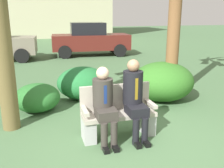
{
  "coord_description": "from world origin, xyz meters",
  "views": [
    {
      "loc": [
        -1.43,
        -3.55,
        2.08
      ],
      "look_at": [
        -0.16,
        0.69,
        0.85
      ],
      "focal_mm": 40.33,
      "sensor_mm": 36.0,
      "label": 1
    }
  ],
  "objects": [
    {
      "name": "parked_car_far",
      "position": [
        1.23,
        9.31,
        0.84
      ],
      "size": [
        4.01,
        1.97,
        1.68
      ],
      "color": "#591E19",
      "rests_on": "ground"
    },
    {
      "name": "shrub_near_bench",
      "position": [
        -1.51,
        1.94,
        0.31
      ],
      "size": [
        1.0,
        0.92,
        0.62
      ],
      "primitive_type": "ellipsoid",
      "color": "#2A6A2B",
      "rests_on": "ground"
    },
    {
      "name": "ground_plane",
      "position": [
        0.0,
        0.0,
        0.0
      ],
      "size": [
        80.0,
        80.0,
        0.0
      ],
      "primitive_type": "plane",
      "color": "#4A6D45"
    },
    {
      "name": "seated_man_right",
      "position": [
        0.1,
        0.23,
        0.75
      ],
      "size": [
        0.34,
        0.72,
        1.36
      ],
      "color": "black",
      "rests_on": "ground"
    },
    {
      "name": "seated_man_left",
      "position": [
        -0.44,
        0.22,
        0.71
      ],
      "size": [
        0.34,
        0.72,
        1.26
      ],
      "color": "#38332D",
      "rests_on": "ground"
    },
    {
      "name": "shrub_far_lawn",
      "position": [
        1.49,
        1.85,
        0.48
      ],
      "size": [
        1.53,
        1.41,
        0.96
      ],
      "primitive_type": "ellipsoid",
      "color": "#316B23",
      "rests_on": "ground"
    },
    {
      "name": "park_bench",
      "position": [
        -0.16,
        0.34,
        0.39
      ],
      "size": [
        1.27,
        0.44,
        0.9
      ],
      "color": "#B7AD9E",
      "rests_on": "ground"
    },
    {
      "name": "shrub_mid_lawn",
      "position": [
        -0.38,
        2.57,
        0.4
      ],
      "size": [
        1.29,
        1.18,
        0.81
      ],
      "primitive_type": "ellipsoid",
      "color": "#236E35",
      "rests_on": "ground"
    }
  ]
}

